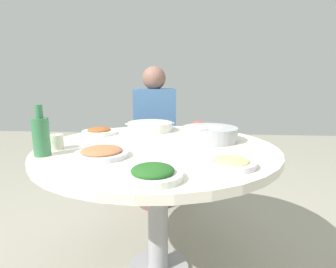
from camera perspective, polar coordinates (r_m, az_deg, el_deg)
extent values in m
cylinder|color=#99999E|center=(1.74, -2.04, -26.37)|extent=(0.35, 0.35, 0.03)
cylinder|color=#99999E|center=(1.55, -2.13, -16.03)|extent=(0.11, 0.11, 0.67)
cylinder|color=silver|center=(1.42, -2.24, -3.18)|extent=(1.23, 1.23, 0.04)
cylinder|color=#B2B5BA|center=(1.53, 8.69, 0.01)|extent=(0.31, 0.31, 0.08)
ellipsoid|color=white|center=(1.53, 8.70, 0.15)|extent=(0.25, 0.25, 0.09)
cube|color=white|center=(1.48, 6.04, 1.34)|extent=(0.16, 0.13, 0.01)
cylinder|color=white|center=(1.82, -3.81, 1.59)|extent=(0.30, 0.30, 0.06)
cylinder|color=black|center=(1.82, -3.81, 1.44)|extent=(0.26, 0.26, 0.04)
cylinder|color=silver|center=(1.81, -3.82, 2.21)|extent=(0.07, 0.32, 0.01)
cylinder|color=white|center=(1.25, -13.77, -4.15)|extent=(0.24, 0.24, 0.02)
ellipsoid|color=#B76F45|center=(1.24, -13.81, -3.41)|extent=(0.18, 0.18, 0.03)
cylinder|color=silver|center=(1.11, 12.99, -6.11)|extent=(0.20, 0.20, 0.02)
ellipsoid|color=tan|center=(1.10, 13.02, -5.50)|extent=(0.15, 0.15, 0.02)
cylinder|color=white|center=(1.75, -14.29, 0.34)|extent=(0.21, 0.21, 0.02)
ellipsoid|color=#9E5326|center=(1.75, -14.31, 0.87)|extent=(0.14, 0.14, 0.03)
cylinder|color=white|center=(0.95, -3.22, -8.79)|extent=(0.21, 0.21, 0.02)
ellipsoid|color=#235D20|center=(0.94, -3.23, -7.64)|extent=(0.15, 0.15, 0.04)
cylinder|color=#37794B|center=(1.34, -25.14, -0.57)|extent=(0.07, 0.07, 0.17)
cylinder|color=#37794B|center=(1.32, -25.56, 4.32)|extent=(0.03, 0.03, 0.06)
cylinder|color=beige|center=(1.45, -22.47, -1.55)|extent=(0.07, 0.07, 0.07)
cylinder|color=#C5493F|center=(1.85, 6.30, 1.73)|extent=(0.07, 0.07, 0.06)
cylinder|color=brown|center=(2.40, -2.74, -9.80)|extent=(0.30, 0.30, 0.42)
cube|color=#2D333D|center=(2.31, -2.80, -3.50)|extent=(0.38, 0.36, 0.12)
cube|color=#3E6594|center=(2.25, -2.87, 3.64)|extent=(0.25, 0.36, 0.46)
sphere|color=#82594C|center=(2.23, -2.96, 11.68)|extent=(0.19, 0.19, 0.19)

